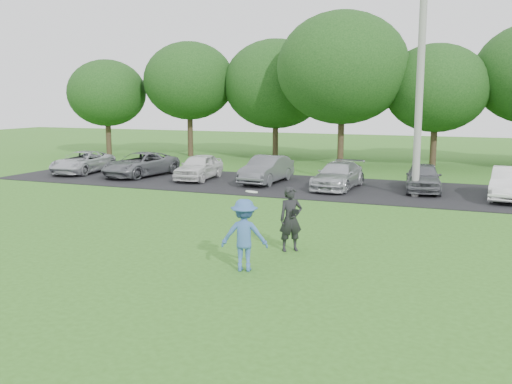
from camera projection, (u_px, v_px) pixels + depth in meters
ground at (196, 275)px, 12.38m from camera, size 100.00×100.00×0.00m
parking_lot at (339, 188)px, 24.28m from camera, size 32.00×6.50×0.03m
utility_pole at (420, 75)px, 21.44m from camera, size 0.28×0.28×9.30m
frisbee_player at (244, 235)px, 12.61m from camera, size 1.17×0.87×1.82m
camera_bystander at (291, 219)px, 14.24m from camera, size 0.71×0.67×1.63m
parked_cars at (323, 173)px, 24.45m from camera, size 28.92×4.58×1.21m
tree_row at (409, 78)px, 31.88m from camera, size 42.39×9.85×8.64m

